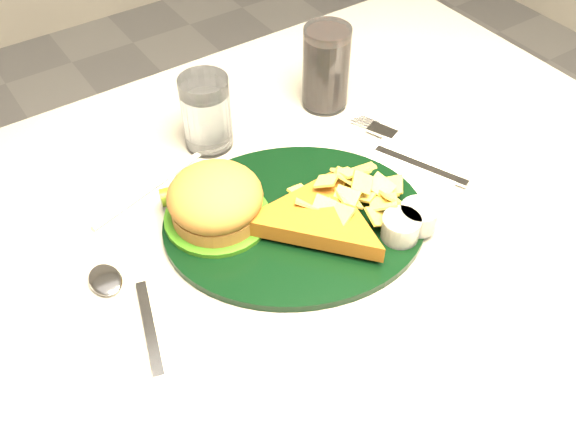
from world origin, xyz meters
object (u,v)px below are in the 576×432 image
Objects in this scene: table at (265,400)px; dinner_plate at (295,202)px; water_glass at (206,113)px; fork_napkin at (416,162)px; cola_glass at (326,68)px.

dinner_plate is at bearing 5.27° from table.
water_glass is 0.29m from fork_napkin.
table is 11.37× the size of water_glass.
table is at bearing -150.18° from dinner_plate.
water_glass is at bearing 113.73° from fork_napkin.
water_glass is at bearing 175.63° from cola_glass.
cola_glass is at bearing 72.83° from fork_napkin.
table is 6.92× the size of fork_napkin.
fork_napkin reaches higher than table.
cola_glass reaches higher than table.
dinner_plate is at bearing -86.67° from water_glass.
dinner_plate is at bearing 156.68° from fork_napkin.
fork_napkin is (0.02, -0.18, -0.06)m from cola_glass.
water_glass is at bearing 76.76° from table.
fork_napkin is (0.20, -0.00, -0.03)m from dinner_plate.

